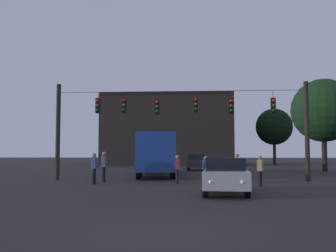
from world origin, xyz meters
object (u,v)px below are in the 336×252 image
car_near_right (226,175)px  pedestrian_crossing_left (94,166)px  city_bus (156,150)px  pedestrian_trailing (260,169)px  car_far_left (197,162)px  pedestrian_near_bus (177,168)px  pedestrian_crossing_center (237,166)px  pedestrian_far_side (206,168)px  tree_left_silhouette (323,111)px  tree_behind_building (274,127)px  pedestrian_crossing_right (104,165)px

car_near_right → pedestrian_crossing_left: (-6.78, 4.38, 0.17)m
city_bus → pedestrian_trailing: city_bus is taller
pedestrian_trailing → car_far_left: bearing=100.0°
city_bus → pedestrian_near_bus: bearing=-75.6°
city_bus → pedestrian_crossing_center: (5.26, -6.73, -0.92)m
pedestrian_crossing_center → pedestrian_far_side: (-1.79, -0.06, -0.10)m
car_near_right → pedestrian_far_side: bearing=96.7°
tree_left_silhouette → tree_behind_building: (-0.58, 18.27, -0.28)m
pedestrian_near_bus → pedestrian_trailing: 4.55m
car_far_left → tree_left_silhouette: size_ratio=0.53×
car_far_left → pedestrian_far_side: size_ratio=2.88×
pedestrian_crossing_center → pedestrian_near_bus: (-3.38, -0.60, -0.06)m
pedestrian_crossing_left → tree_left_silhouette: size_ratio=0.20×
pedestrian_crossing_left → pedestrian_near_bus: pedestrian_crossing_left is taller
car_near_right → tree_behind_building: 38.45m
city_bus → car_far_left: (3.13, 8.54, -1.07)m
city_bus → car_near_right: city_bus is taller
pedestrian_trailing → tree_left_silhouette: size_ratio=0.19×
pedestrian_crossing_center → pedestrian_near_bus: 3.43m
pedestrian_near_bus → tree_behind_building: bearing=69.4°
pedestrian_crossing_right → pedestrian_far_side: bearing=-3.8°
pedestrian_crossing_left → pedestrian_crossing_right: pedestrian_crossing_right is taller
car_near_right → pedestrian_far_side: pedestrian_far_side is taller
pedestrian_near_bus → pedestrian_trailing: size_ratio=1.01×
pedestrian_trailing → tree_behind_building: size_ratio=0.21×
tree_behind_building → pedestrian_crossing_left: bearing=-116.9°
pedestrian_crossing_right → pedestrian_trailing: 9.01m
pedestrian_crossing_left → pedestrian_far_side: pedestrian_crossing_left is taller
pedestrian_trailing → pedestrian_far_side: (-2.72, 2.00, -0.03)m
car_far_left → pedestrian_near_bus: (-1.25, -15.87, 0.09)m
city_bus → car_far_left: 9.16m
pedestrian_crossing_right → pedestrian_near_bus: pedestrian_crossing_right is taller
car_near_right → pedestrian_near_bus: size_ratio=2.79×
pedestrian_crossing_center → pedestrian_crossing_right: size_ratio=0.95×
car_far_left → pedestrian_crossing_left: pedestrian_crossing_left is taller
car_near_right → pedestrian_crossing_center: size_ratio=2.64×
pedestrian_trailing → pedestrian_far_side: bearing=143.7°
car_near_right → tree_left_silhouette: tree_left_silhouette is taller
car_far_left → pedestrian_crossing_right: bearing=-110.6°
car_far_left → pedestrian_crossing_center: 15.42m
pedestrian_crossing_right → tree_behind_building: bearing=62.1°
pedestrian_trailing → pedestrian_crossing_left: bearing=174.9°
pedestrian_near_bus → pedestrian_far_side: (1.59, 0.54, -0.04)m
pedestrian_crossing_right → pedestrian_near_bus: bearing=-12.1°
pedestrian_crossing_right → pedestrian_far_side: pedestrian_crossing_right is taller
pedestrian_near_bus → pedestrian_trailing: pedestrian_near_bus is taller
car_near_right → pedestrian_far_side: 5.64m
pedestrian_trailing → pedestrian_far_side: size_ratio=1.04×
car_near_right → pedestrian_far_side: size_ratio=2.91×
pedestrian_crossing_left → pedestrian_crossing_right: bearing=84.3°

